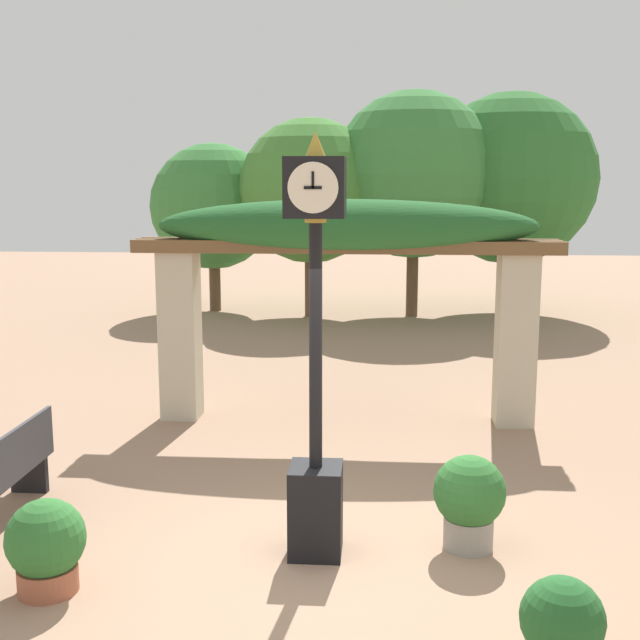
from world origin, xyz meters
name	(u,v)px	position (x,y,z in m)	size (l,w,h in m)	color
ground_plane	(324,565)	(0.00, 0.00, 0.00)	(60.00, 60.00, 0.00)	#9E7A60
pedestal_clock	(316,371)	(-0.09, 0.22, 1.63)	(0.48, 0.53, 3.60)	black
pergola	(346,251)	(0.00, 4.20, 2.30)	(5.59, 1.10, 2.98)	#BCB299
potted_plant_near_left	(469,498)	(1.25, 0.42, 0.46)	(0.64, 0.64, 0.84)	gray
potted_plant_near_right	(561,634)	(1.60, -1.60, 0.40)	(0.53, 0.53, 0.77)	gray
potted_plant_far_left	(46,545)	(-2.15, -0.60, 0.39)	(0.62, 0.62, 0.76)	#9E563D
park_bench	(6,474)	(-3.12, 0.76, 0.44)	(0.42, 1.60, 0.89)	#38383D
tree_line	(397,184)	(0.85, 13.23, 3.15)	(10.86, 4.64, 5.34)	brown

